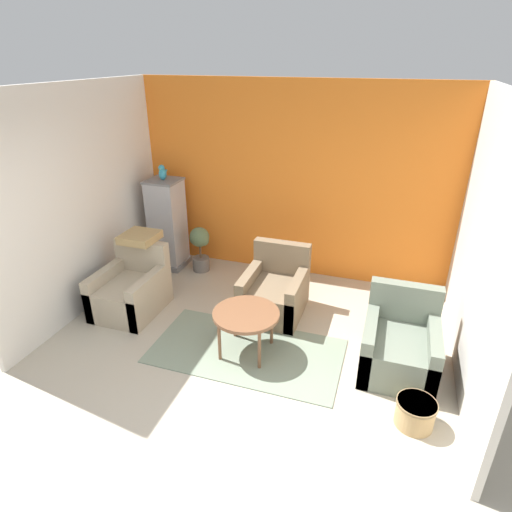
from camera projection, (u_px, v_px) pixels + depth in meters
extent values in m
plane|color=#B2A893|center=(199.00, 426.00, 3.82)|extent=(20.00, 20.00, 0.00)
cube|color=orange|center=(293.00, 182.00, 6.01)|extent=(4.56, 0.06, 2.74)
cube|color=silver|center=(83.00, 201.00, 5.25)|extent=(0.06, 3.21, 2.74)
cube|color=silver|center=(486.00, 249.00, 3.96)|extent=(0.06, 3.21, 2.74)
cube|color=gray|center=(246.00, 351.00, 4.77)|extent=(2.10, 1.10, 0.01)
cylinder|color=brown|center=(246.00, 314.00, 4.56)|extent=(0.72, 0.72, 0.04)
cylinder|color=brown|center=(219.00, 342.00, 4.54)|extent=(0.04, 0.04, 0.47)
cylinder|color=brown|center=(259.00, 350.00, 4.42)|extent=(0.04, 0.04, 0.47)
cylinder|color=brown|center=(235.00, 319.00, 4.93)|extent=(0.04, 0.04, 0.47)
cylinder|color=brown|center=(272.00, 326.00, 4.80)|extent=(0.04, 0.04, 0.47)
cube|color=tan|center=(130.00, 297.00, 5.45)|extent=(0.74, 0.87, 0.41)
cube|color=tan|center=(142.00, 256.00, 5.58)|extent=(0.74, 0.14, 0.42)
cube|color=tan|center=(109.00, 288.00, 5.50)|extent=(0.12, 0.87, 0.56)
cube|color=tan|center=(151.00, 296.00, 5.33)|extent=(0.12, 0.87, 0.56)
cube|color=slate|center=(398.00, 353.00, 4.42)|extent=(0.74, 0.87, 0.41)
cube|color=slate|center=(405.00, 301.00, 4.55)|extent=(0.74, 0.14, 0.42)
cube|color=slate|center=(369.00, 342.00, 4.47)|extent=(0.12, 0.87, 0.56)
cube|color=slate|center=(431.00, 354.00, 4.30)|extent=(0.12, 0.87, 0.56)
cube|color=#7A664C|center=(274.00, 298.00, 5.41)|extent=(0.74, 0.87, 0.41)
cube|color=#7A664C|center=(282.00, 257.00, 5.54)|extent=(0.74, 0.14, 0.42)
cube|color=#7A664C|center=(251.00, 289.00, 5.47)|extent=(0.12, 0.87, 0.56)
cube|color=#7A664C|center=(297.00, 297.00, 5.29)|extent=(0.12, 0.87, 0.56)
cube|color=slate|center=(171.00, 262.00, 6.72)|extent=(0.49, 0.49, 0.08)
cube|color=#A8A8AD|center=(167.00, 222.00, 6.43)|extent=(0.45, 0.45, 1.26)
cube|color=slate|center=(163.00, 181.00, 6.16)|extent=(0.47, 0.47, 0.03)
ellipsoid|color=teal|center=(163.00, 174.00, 6.11)|extent=(0.10, 0.13, 0.17)
sphere|color=teal|center=(161.00, 168.00, 6.06)|extent=(0.09, 0.09, 0.09)
cone|color=gold|center=(160.00, 169.00, 6.03)|extent=(0.04, 0.04, 0.04)
cone|color=teal|center=(165.00, 174.00, 6.17)|extent=(0.05, 0.11, 0.14)
cylinder|color=#66605B|center=(201.00, 264.00, 6.53)|extent=(0.25, 0.25, 0.21)
cylinder|color=brown|center=(200.00, 251.00, 6.43)|extent=(0.03, 0.03, 0.24)
sphere|color=#566B47|center=(199.00, 237.00, 6.34)|extent=(0.29, 0.29, 0.29)
sphere|color=#566B47|center=(196.00, 239.00, 6.41)|extent=(0.18, 0.18, 0.18)
sphere|color=#566B47|center=(203.00, 240.00, 6.32)|extent=(0.16, 0.16, 0.16)
cylinder|color=tan|center=(415.00, 413.00, 3.79)|extent=(0.34, 0.34, 0.26)
cylinder|color=olive|center=(417.00, 403.00, 3.74)|extent=(0.35, 0.35, 0.02)
cube|color=tan|center=(140.00, 237.00, 5.47)|extent=(0.43, 0.43, 0.10)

